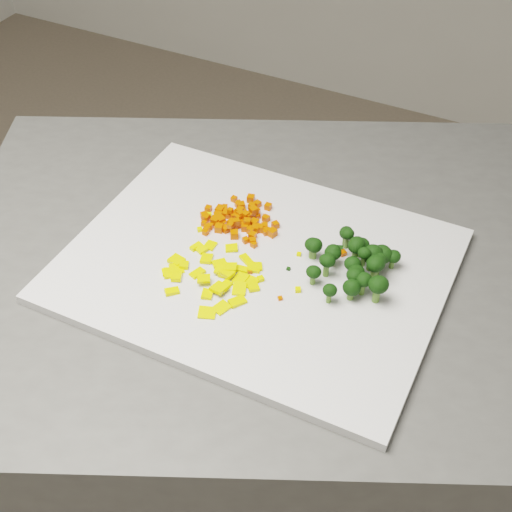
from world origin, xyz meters
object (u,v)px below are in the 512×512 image
at_px(counter_block, 288,439).
at_px(carrot_pile, 240,215).
at_px(cutting_board, 256,265).
at_px(pepper_pile, 211,274).
at_px(broccoli_pile, 349,253).

bearing_deg(counter_block, carrot_pile, 174.24).
xyz_separation_m(cutting_board, pepper_pile, (-0.04, -0.05, 0.02)).
xyz_separation_m(carrot_pile, pepper_pile, (0.02, -0.11, -0.01)).
bearing_deg(cutting_board, counter_block, 51.60).
height_order(counter_block, carrot_pile, carrot_pile).
bearing_deg(broccoli_pile, cutting_board, -161.21).
relative_size(counter_block, cutting_board, 1.97).
height_order(carrot_pile, pepper_pile, carrot_pile).
height_order(pepper_pile, broccoli_pile, broccoli_pile).
bearing_deg(broccoli_pile, counter_block, 171.44).
relative_size(cutting_board, broccoli_pile, 3.75).
distance_m(pepper_pile, broccoli_pile, 0.18).
xyz_separation_m(carrot_pile, broccoli_pile, (0.17, -0.02, 0.02)).
xyz_separation_m(cutting_board, broccoli_pile, (0.11, 0.04, 0.04)).
distance_m(carrot_pile, broccoli_pile, 0.17).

